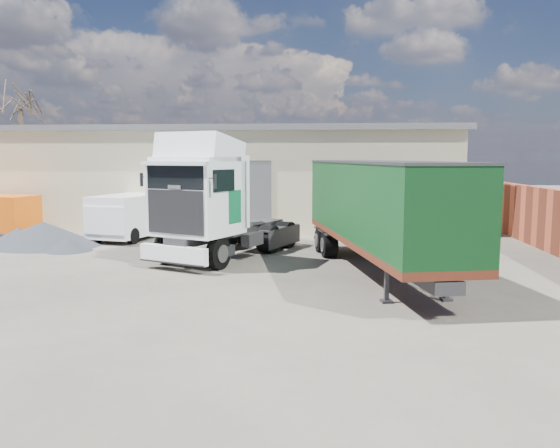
# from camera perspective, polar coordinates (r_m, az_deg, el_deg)

# --- Properties ---
(ground) EXTENTS (120.00, 120.00, 0.00)m
(ground) POSITION_cam_1_polar(r_m,az_deg,el_deg) (16.39, -4.36, -6.26)
(ground) COLOR #292622
(ground) RESTS_ON ground
(warehouse) EXTENTS (30.60, 12.60, 5.42)m
(warehouse) POSITION_cam_1_polar(r_m,az_deg,el_deg) (32.89, -10.33, 4.99)
(warehouse) COLOR beige
(warehouse) RESTS_ON ground
(brick_boundary_wall) EXTENTS (0.35, 26.00, 2.50)m
(brick_boundary_wall) POSITION_cam_1_polar(r_m,az_deg,el_deg) (23.64, 26.98, 0.16)
(brick_boundary_wall) COLOR #943A25
(brick_boundary_wall) RESTS_ON ground
(bare_tree) EXTENTS (4.00, 4.00, 9.60)m
(bare_tree) POSITION_cam_1_polar(r_m,az_deg,el_deg) (41.45, -25.59, 12.10)
(bare_tree) COLOR #382B21
(bare_tree) RESTS_ON ground
(tractor_unit) EXTENTS (5.05, 7.19, 4.60)m
(tractor_unit) POSITION_cam_1_polar(r_m,az_deg,el_deg) (19.88, -7.12, 1.70)
(tractor_unit) COLOR black
(tractor_unit) RESTS_ON ground
(box_trailer) EXTENTS (4.54, 11.18, 3.64)m
(box_trailer) POSITION_cam_1_polar(r_m,az_deg,el_deg) (17.77, 10.14, 1.93)
(box_trailer) COLOR #2D2D30
(box_trailer) RESTS_ON ground
(panel_van) EXTENTS (3.16, 5.35, 2.05)m
(panel_van) POSITION_cam_1_polar(r_m,az_deg,el_deg) (26.19, -15.03, 0.86)
(panel_van) COLOR black
(panel_van) RESTS_ON ground
(orange_skip) EXTENTS (3.50, 2.61, 1.96)m
(orange_skip) POSITION_cam_1_polar(r_m,az_deg,el_deg) (28.84, -26.89, 0.47)
(orange_skip) COLOR #2D2D30
(orange_skip) RESTS_ON ground
(gravel_heap) EXTENTS (5.74, 5.48, 1.03)m
(gravel_heap) POSITION_cam_1_polar(r_m,az_deg,el_deg) (25.40, -23.61, -1.00)
(gravel_heap) COLOR #1F222A
(gravel_heap) RESTS_ON ground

